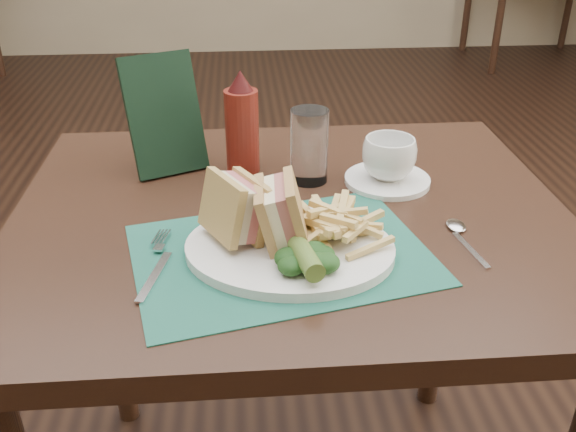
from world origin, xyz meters
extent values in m
plane|color=black|center=(0.00, 0.00, 0.00)|extent=(7.00, 7.00, 0.00)
plane|color=tan|center=(0.00, 3.50, 0.00)|extent=(6.00, 0.00, 6.00)
cube|color=#1B5948|center=(-0.03, -0.64, 0.75)|extent=(0.47, 0.38, 0.00)
cylinder|color=#4B6A28|center=(0.00, -0.69, 0.79)|extent=(0.05, 0.12, 0.03)
cylinder|color=white|center=(0.18, -0.41, 0.76)|extent=(0.16, 0.16, 0.01)
imported|color=white|center=(0.18, -0.41, 0.80)|extent=(0.12, 0.12, 0.07)
cylinder|color=white|center=(0.04, -0.39, 0.81)|extent=(0.08, 0.08, 0.13)
cube|color=black|center=(-0.21, -0.32, 0.85)|extent=(0.15, 0.13, 0.21)
camera|label=1|loc=(-0.08, -1.42, 1.24)|focal=40.00mm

